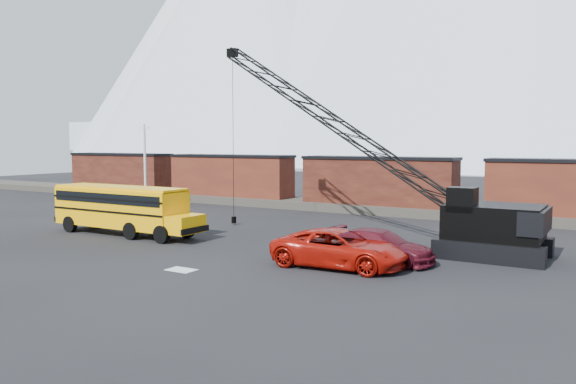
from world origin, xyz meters
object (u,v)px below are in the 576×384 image
red_pickup (340,248)px  school_bus (124,208)px  maroon_suv (380,246)px  crawler_crane (339,126)px

red_pickup → school_bus: bearing=81.3°
school_bus → red_pickup: 16.58m
maroon_suv → crawler_crane: (-5.08, 5.58, 6.32)m
school_bus → maroon_suv: (17.75, 0.67, -0.97)m
red_pickup → maroon_suv: size_ratio=1.17×
crawler_crane → red_pickup: bearing=-63.7°
school_bus → maroon_suv: bearing=2.1°
red_pickup → crawler_crane: (-3.82, 7.71, 6.22)m
school_bus → crawler_crane: crawler_crane is taller
school_bus → red_pickup: size_ratio=1.75×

